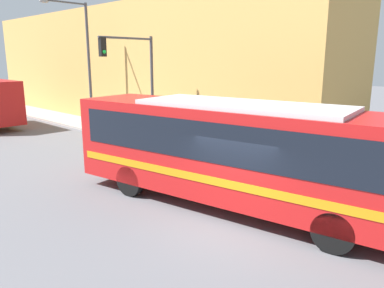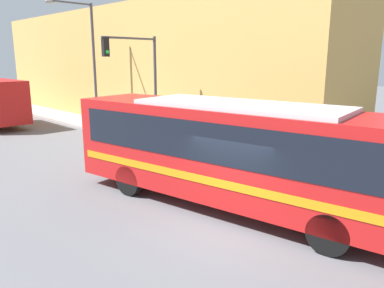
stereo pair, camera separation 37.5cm
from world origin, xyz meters
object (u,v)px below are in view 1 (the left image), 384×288
fire_hydrant (220,149)px  traffic_light_pole (136,72)px  street_lamp (83,55)px  pedestrian_mid_block (159,124)px  pedestrian_near_corner (201,129)px  parking_meter (166,128)px  city_bus (240,149)px

fire_hydrant → traffic_light_pole: bearing=100.7°
street_lamp → pedestrian_mid_block: 7.42m
fire_hydrant → traffic_light_pole: (-0.93, 4.93, 3.45)m
traffic_light_pole → street_lamp: bearing=83.0°
traffic_light_pole → pedestrian_mid_block: bearing=2.7°
fire_hydrant → pedestrian_near_corner: (1.26, 2.36, 0.48)m
parking_meter → pedestrian_mid_block: size_ratio=0.80×
traffic_light_pole → city_bus: bearing=-108.8°
parking_meter → traffic_light_pole: bearing=126.8°
city_bus → street_lamp: bearing=67.3°
city_bus → street_lamp: size_ratio=1.51×
traffic_light_pole → pedestrian_near_corner: traffic_light_pole is taller
fire_hydrant → traffic_light_pole: traffic_light_pole is taller
city_bus → parking_meter: (3.99, 7.74, -0.86)m
pedestrian_mid_block → traffic_light_pole: bearing=-177.3°
parking_meter → city_bus: bearing=-117.3°
fire_hydrant → street_lamp: bearing=90.8°
parking_meter → street_lamp: bearing=91.1°
city_bus → fire_hydrant: (3.99, 4.06, -1.41)m
parking_meter → pedestrian_near_corner: bearing=-46.4°
city_bus → pedestrian_mid_block: city_bus is taller
traffic_light_pole → pedestrian_near_corner: (2.19, -2.57, -2.97)m
city_bus → traffic_light_pole: (3.06, 8.98, 2.04)m
fire_hydrant → street_lamp: size_ratio=0.10×
traffic_light_pole → street_lamp: 6.50m
city_bus → street_lamp: (3.84, 15.38, 2.90)m
fire_hydrant → traffic_light_pole: 6.09m
street_lamp → pedestrian_near_corner: street_lamp is taller
traffic_light_pole → street_lamp: street_lamp is taller
parking_meter → pedestrian_near_corner: size_ratio=0.82×
traffic_light_pole → pedestrian_near_corner: bearing=-49.5°
pedestrian_near_corner → pedestrian_mid_block: bearing=102.9°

